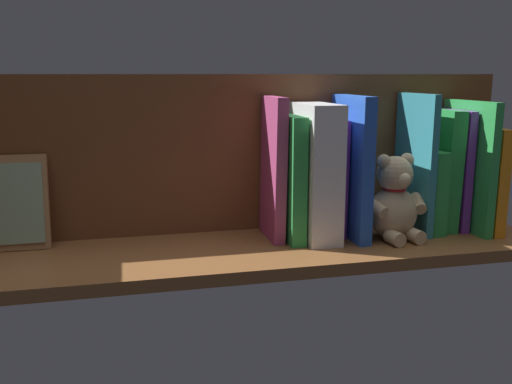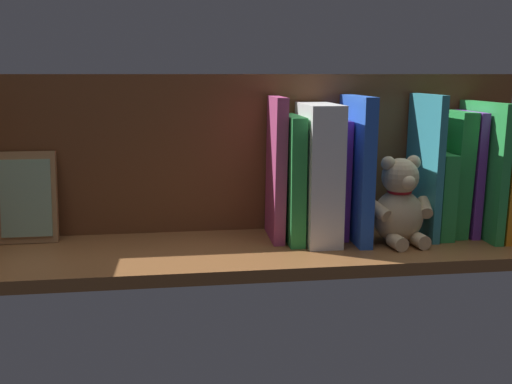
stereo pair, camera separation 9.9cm
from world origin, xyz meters
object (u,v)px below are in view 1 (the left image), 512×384
book_0 (477,178)px  teddy_bear (394,202)px  picture_frame_leaning (17,203)px  dictionary_thick_white (315,172)px

book_0 → teddy_bear: (19.51, 3.29, -3.14)cm
picture_frame_leaning → dictionary_thick_white: bearing=174.2°
book_0 → dictionary_thick_white: dictionary_thick_white is taller
book_0 → picture_frame_leaning: bearing=-4.1°
picture_frame_leaning → teddy_bear: bearing=172.0°
teddy_bear → dictionary_thick_white: bearing=-22.9°
teddy_bear → picture_frame_leaning: 68.12cm
book_0 → picture_frame_leaning: (86.96, -6.18, -1.91)cm
teddy_bear → dictionary_thick_white: (14.28, -4.08, 5.53)cm
book_0 → picture_frame_leaning: 87.20cm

